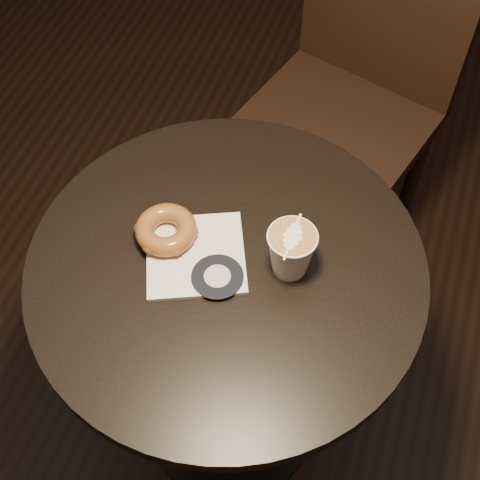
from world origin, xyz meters
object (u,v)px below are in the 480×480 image
Objects in this scene: pastry_bag at (196,255)px; doughnut at (166,230)px; latte_cup at (291,252)px; chair at (361,67)px; cafe_table at (228,317)px.

doughnut reaches higher than pastry_bag.
latte_cup is (0.22, 0.01, 0.02)m from doughnut.
doughnut is at bearing -89.66° from chair.
doughnut is (-0.21, -0.71, 0.16)m from chair.
cafe_table is at bearing -18.51° from pastry_bag.
pastry_bag is at bearing -174.65° from cafe_table.
cafe_table is 0.74m from chair.
cafe_table is 7.96× the size of latte_cup.
doughnut is at bearing -177.03° from latte_cup.
cafe_table is 0.21m from pastry_bag.
pastry_bag reaches higher than cafe_table.
chair is at bearing 91.40° from latte_cup.
pastry_bag is at bearing -84.67° from chair.
chair is 6.53× the size of pastry_bag.
latte_cup is (0.02, -0.70, 0.18)m from chair.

